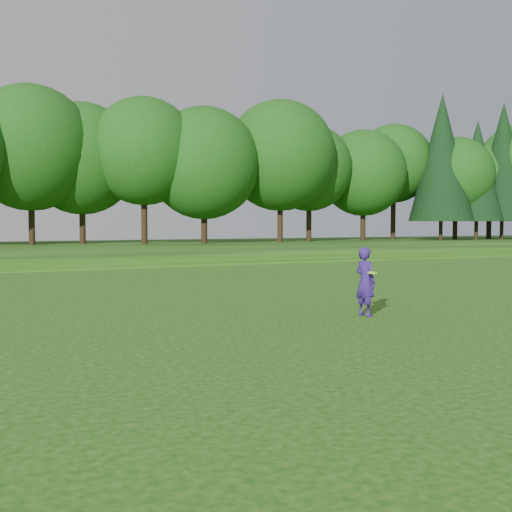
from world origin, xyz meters
name	(u,v)px	position (x,y,z in m)	size (l,w,h in m)	color
ground	(324,328)	(0.00, 0.00, 0.00)	(140.00, 140.00, 0.00)	#0F420C
berm	(62,251)	(0.00, 34.00, 0.30)	(130.00, 30.00, 0.60)	#0F420C
walking_path	(109,268)	(0.00, 20.00, 0.02)	(130.00, 1.60, 0.04)	gray
treeline	(51,144)	(0.00, 38.00, 8.10)	(104.00, 7.00, 15.00)	#174810
woman	(365,282)	(1.83, 1.05, 0.84)	(0.48, 0.82, 1.68)	navy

